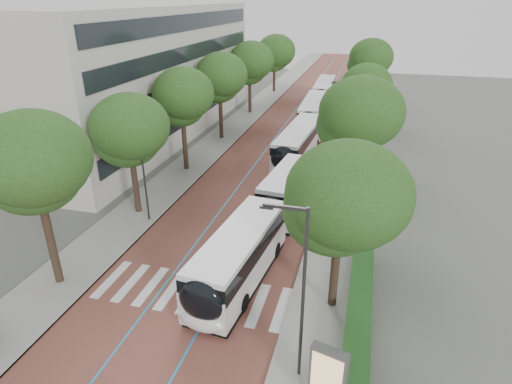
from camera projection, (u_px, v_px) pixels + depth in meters
The scene contains 21 objects.
ground at pixel (182, 304), 22.66m from camera, with size 160.00×160.00×0.00m, color #51544C.
road at pixel (303, 117), 57.74m from camera, with size 11.00×140.00×0.02m, color brown.
sidewalk_left at pixel (250, 113), 59.48m from camera, with size 4.00×140.00×0.12m, color gray.
sidewalk_right at pixel (360, 120), 55.96m from camera, with size 4.00×140.00×0.12m, color gray.
kerb_left at pixel (263, 113), 59.04m from camera, with size 0.20×140.00×0.14m, color gray.
kerb_right at pixel (345, 119), 56.40m from camera, with size 0.20×140.00×0.14m, color gray.
zebra_crossing at pixel (192, 293), 23.47m from camera, with size 10.55×3.60×0.01m.
lane_line_left at pixel (292, 116), 58.11m from camera, with size 0.12×126.00×0.01m, color teal.
lane_line_right at pixel (315, 117), 57.36m from camera, with size 0.12×126.00×0.01m, color teal.
office_building at pixel (121, 71), 48.87m from camera, with size 18.11×40.00×14.00m.
hedge at pixel (358, 328), 20.30m from camera, with size 1.20×14.00×0.80m, color #174419.
streetlight_near at pixel (299, 283), 16.45m from camera, with size 1.82×0.20×8.00m.
streetlight_far at pixel (346, 119), 38.38m from camera, with size 1.82×0.20×8.00m.
lamp_post_left at pixel (143, 168), 29.38m from camera, with size 0.14×0.14×8.00m, color #2E2E31.
trees_left at pixel (219, 82), 46.04m from camera, with size 6.32×60.98×9.43m.
trees_right at pixel (360, 104), 36.30m from camera, with size 5.98×47.83×9.45m.
lead_bus at pixel (263, 225), 27.10m from camera, with size 4.32×18.55×3.20m.
bus_queued_0 at pixel (298, 144), 41.87m from camera, with size 3.21×12.52×3.20m.
bus_queued_1 at pixel (313, 113), 53.10m from camera, with size 2.88×12.47×3.20m.
bus_queued_2 at pixel (324, 92), 64.53m from camera, with size 2.90×12.47×3.20m.
ad_panel at pixel (328, 378), 16.22m from camera, with size 1.49×0.73×2.99m.
Camera 1 is at (8.50, -16.44, 14.90)m, focal length 30.00 mm.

